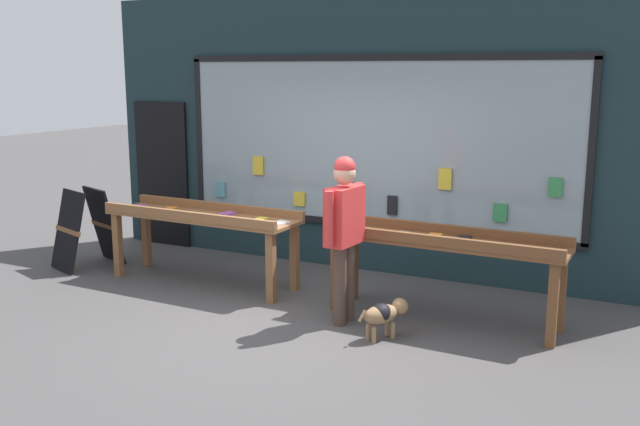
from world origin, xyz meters
name	(u,v)px	position (x,y,z in m)	size (l,w,h in m)	color
ground_plane	(273,325)	(0.00, 0.00, 0.00)	(40.00, 40.00, 0.00)	#474444
shopfront_facade	(364,135)	(-0.03, 2.39, 1.74)	(7.64, 0.29, 3.52)	#192D33
display_table_left	(202,222)	(-1.50, 0.90, 0.76)	(2.47, 0.74, 0.94)	brown
display_table_right	(445,249)	(1.50, 0.90, 0.77)	(2.47, 0.66, 0.96)	brown
person_browsing	(344,226)	(0.61, 0.40, 1.01)	(0.27, 0.67, 1.72)	#4C382D
small_dog	(384,313)	(1.14, 0.16, 0.25)	(0.38, 0.52, 0.37)	#99724C
sandwich_board_sign	(86,228)	(-3.30, 0.83, 0.52)	(0.81, 0.92, 1.02)	black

